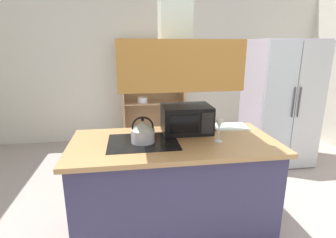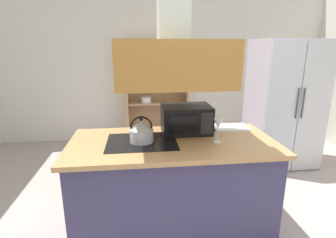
% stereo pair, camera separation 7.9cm
% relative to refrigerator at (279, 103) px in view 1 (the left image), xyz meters
% --- Properties ---
extents(wall_back, '(6.00, 0.12, 2.70)m').
position_rel_refrigerator_xyz_m(wall_back, '(-1.61, 1.36, 0.46)').
color(wall_back, silver).
rests_on(wall_back, ground).
extents(kitchen_island, '(1.80, 0.87, 0.90)m').
position_rel_refrigerator_xyz_m(kitchen_island, '(-1.80, -1.35, -0.44)').
color(kitchen_island, '#373356').
rests_on(kitchen_island, ground).
extents(range_hood, '(0.90, 0.70, 1.31)m').
position_rel_refrigerator_xyz_m(range_hood, '(-1.80, -1.35, 0.80)').
color(range_hood, '#A26A2C').
extents(refrigerator, '(0.90, 0.77, 1.79)m').
position_rel_refrigerator_xyz_m(refrigerator, '(0.00, 0.00, 0.00)').
color(refrigerator, '#BBB1C2').
rests_on(refrigerator, ground).
extents(dish_cabinet, '(1.09, 0.40, 1.81)m').
position_rel_refrigerator_xyz_m(dish_cabinet, '(-1.75, 1.15, -0.09)').
color(dish_cabinet, tan).
rests_on(dish_cabinet, ground).
extents(kettle, '(0.20, 0.20, 0.23)m').
position_rel_refrigerator_xyz_m(kettle, '(-2.07, -1.35, 0.10)').
color(kettle, '#B7B5BC').
rests_on(kettle, kitchen_island).
extents(cutting_board, '(0.35, 0.26, 0.02)m').
position_rel_refrigerator_xyz_m(cutting_board, '(-1.17, -1.06, 0.01)').
color(cutting_board, white).
rests_on(cutting_board, kitchen_island).
extents(microwave, '(0.46, 0.35, 0.26)m').
position_rel_refrigerator_xyz_m(microwave, '(-1.64, -1.13, 0.14)').
color(microwave, black).
rests_on(microwave, kitchen_island).
extents(wine_glass_on_counter, '(0.08, 0.08, 0.21)m').
position_rel_refrigerator_xyz_m(wine_glass_on_counter, '(-1.42, -1.43, 0.16)').
color(wine_glass_on_counter, silver).
rests_on(wine_glass_on_counter, kitchen_island).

